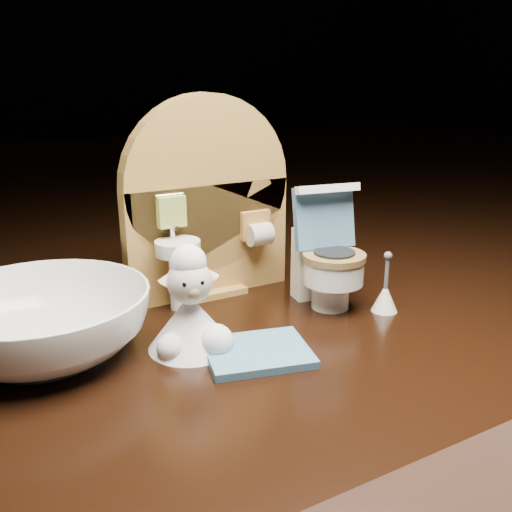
# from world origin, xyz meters

# --- Properties ---
(backdrop_panel) EXTENTS (0.13, 0.05, 0.15)m
(backdrop_panel) POSITION_xyz_m (-0.00, 0.06, 0.07)
(backdrop_panel) COLOR #A87B39
(backdrop_panel) RESTS_ON ground
(toy_toilet) EXTENTS (0.05, 0.06, 0.09)m
(toy_toilet) POSITION_xyz_m (0.07, 0.00, 0.03)
(toy_toilet) COLOR white
(toy_toilet) RESTS_ON ground
(bath_mat) EXTENTS (0.07, 0.06, 0.00)m
(bath_mat) POSITION_xyz_m (-0.02, -0.05, 0.00)
(bath_mat) COLOR teal
(bath_mat) RESTS_ON ground
(toilet_brush) EXTENTS (0.02, 0.02, 0.04)m
(toilet_brush) POSITION_xyz_m (0.09, -0.03, 0.01)
(toilet_brush) COLOR white
(toilet_brush) RESTS_ON ground
(plush_lamb) EXTENTS (0.05, 0.05, 0.07)m
(plush_lamb) POSITION_xyz_m (-0.05, -0.02, 0.02)
(plush_lamb) COLOR white
(plush_lamb) RESTS_ON ground
(ceramic_bowl) EXTENTS (0.16, 0.16, 0.04)m
(ceramic_bowl) POSITION_xyz_m (-0.13, 0.02, 0.02)
(ceramic_bowl) COLOR white
(ceramic_bowl) RESTS_ON ground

